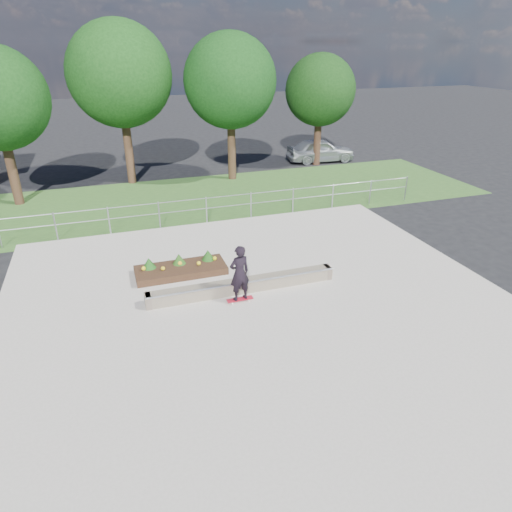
{
  "coord_description": "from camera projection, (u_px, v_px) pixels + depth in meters",
  "views": [
    {
      "loc": [
        -3.91,
        -10.63,
        7.14
      ],
      "look_at": [
        0.2,
        1.5,
        1.1
      ],
      "focal_mm": 32.0,
      "sensor_mm": 36.0,
      "label": 1
    }
  ],
  "objects": [
    {
      "name": "grass_verge",
      "position": [
        191.0,
        199.0,
        22.7
      ],
      "size": [
        30.0,
        8.0,
        0.02
      ],
      "primitive_type": "cube",
      "color": "#2D5321",
      "rests_on": "ground"
    },
    {
      "name": "planter_bed",
      "position": [
        181.0,
        268.0,
        15.32
      ],
      "size": [
        3.0,
        1.2,
        0.61
      ],
      "color": "black",
      "rests_on": "concrete_slab"
    },
    {
      "name": "fence",
      "position": [
        206.0,
        207.0,
        19.38
      ],
      "size": [
        20.06,
        0.06,
        1.2
      ],
      "color": "#979A9F",
      "rests_on": "ground"
    },
    {
      "name": "ground",
      "position": [
        266.0,
        312.0,
        13.28
      ],
      "size": [
        120.0,
        120.0,
        0.0
      ],
      "primitive_type": "plane",
      "color": "black",
      "rests_on": "ground"
    },
    {
      "name": "tree_mid_left",
      "position": [
        120.0,
        75.0,
        23.02
      ],
      "size": [
        5.25,
        5.25,
        8.25
      ],
      "color": "#362015",
      "rests_on": "ground"
    },
    {
      "name": "grind_ledge",
      "position": [
        243.0,
        285.0,
        14.17
      ],
      "size": [
        6.0,
        0.44,
        0.43
      ],
      "color": "#655A4A",
      "rests_on": "concrete_slab"
    },
    {
      "name": "tree_mid_right",
      "position": [
        230.0,
        82.0,
        23.92
      ],
      "size": [
        4.9,
        4.9,
        7.7
      ],
      "color": "#301F13",
      "rests_on": "ground"
    },
    {
      "name": "skateboarder",
      "position": [
        240.0,
        273.0,
        13.31
      ],
      "size": [
        0.8,
        0.53,
        1.82
      ],
      "color": "white",
      "rests_on": "concrete_slab"
    },
    {
      "name": "concrete_slab",
      "position": [
        266.0,
        311.0,
        13.27
      ],
      "size": [
        15.0,
        15.0,
        0.06
      ],
      "primitive_type": "cube",
      "color": "#A59D92",
      "rests_on": "ground"
    },
    {
      "name": "tree_far_right",
      "position": [
        320.0,
        90.0,
        27.26
      ],
      "size": [
        4.2,
        4.2,
        6.6
      ],
      "color": "#301C13",
      "rests_on": "ground"
    },
    {
      "name": "parked_car",
      "position": [
        321.0,
        150.0,
        29.58
      ],
      "size": [
        4.5,
        2.14,
        1.48
      ],
      "primitive_type": "imported",
      "rotation": [
        0.0,
        0.0,
        1.48
      ],
      "color": "#9DA1A6",
      "rests_on": "ground"
    }
  ]
}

